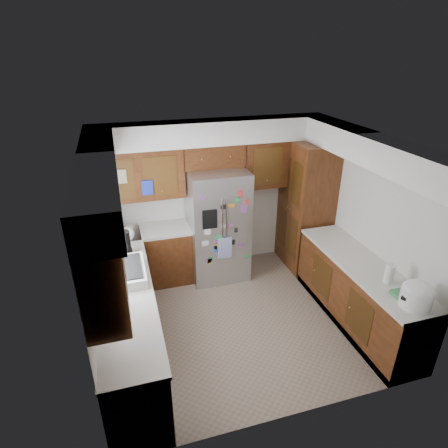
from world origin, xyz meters
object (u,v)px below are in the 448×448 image
(pantry, at_px, (306,206))
(rice_cooker, at_px, (417,294))
(paper_towel, at_px, (389,274))
(fridge, at_px, (218,225))

(pantry, xyz_separation_m, rice_cooker, (-0.00, -2.53, -0.00))
(rice_cooker, relative_size, paper_towel, 1.38)
(rice_cooker, bearing_deg, pantry, 89.99)
(fridge, bearing_deg, rice_cooker, -59.87)
(pantry, bearing_deg, rice_cooker, -90.01)
(fridge, relative_size, rice_cooker, 5.28)
(rice_cooker, xyz_separation_m, paper_towel, (0.02, 0.46, -0.03))
(pantry, distance_m, fridge, 1.51)
(paper_towel, bearing_deg, fridge, 125.53)
(pantry, bearing_deg, paper_towel, -89.50)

